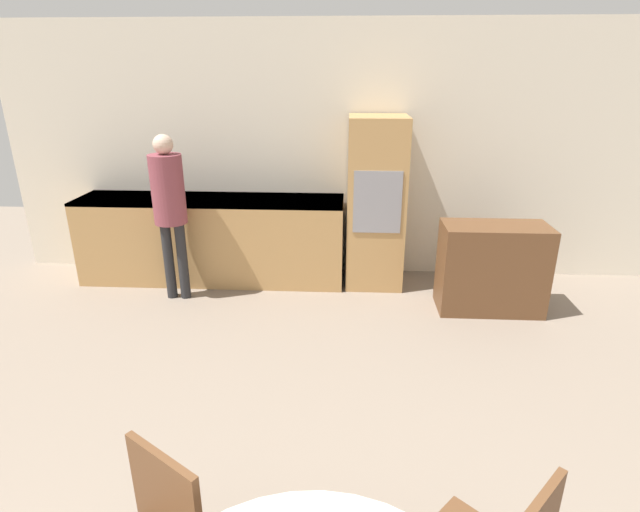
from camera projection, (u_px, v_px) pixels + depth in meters
wall_back at (331, 153)px, 5.21m from camera, size 6.88×0.05×2.60m
kitchen_counter at (213, 238)px, 5.25m from camera, size 2.74×0.60×0.89m
oven_unit at (376, 203)px, 5.03m from camera, size 0.57×0.59×1.71m
sideboard at (492, 268)px, 4.58m from camera, size 0.94×0.45×0.82m
person_standing at (169, 200)px, 4.62m from camera, size 0.30×0.30×1.59m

